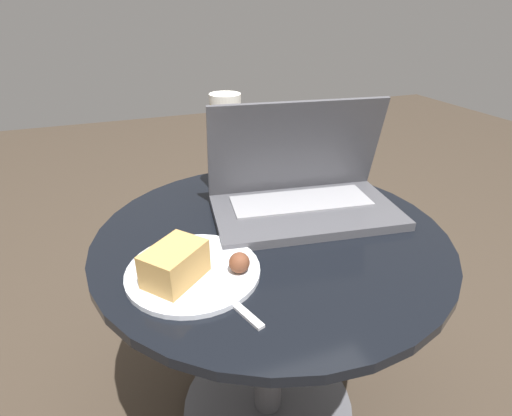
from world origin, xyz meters
name	(u,v)px	position (x,y,z in m)	size (l,w,h in m)	color
ground_plane	(268,407)	(0.00, 0.00, 0.00)	(6.00, 6.00, 0.00)	#382D23
table	(270,293)	(0.00, 0.00, 0.37)	(0.68, 0.68, 0.52)	#515156
laptop	(302,190)	(0.10, 0.07, 0.56)	(0.40, 0.27, 0.23)	#47474C
beer_glass	(227,146)	(-0.03, 0.20, 0.63)	(0.07, 0.07, 0.23)	gold
snack_plate	(188,267)	(-0.18, -0.09, 0.54)	(0.22, 0.22, 0.07)	silver
fork	(219,290)	(-0.14, -0.14, 0.52)	(0.07, 0.18, 0.00)	silver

